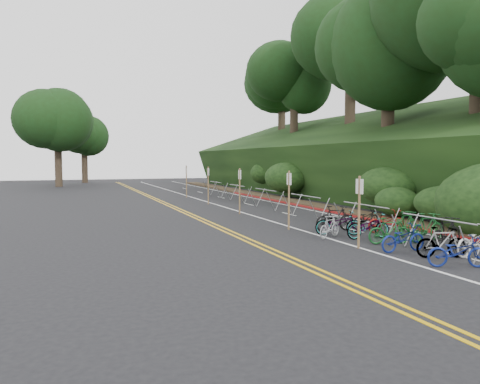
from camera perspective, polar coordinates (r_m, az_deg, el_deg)
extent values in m
plane|color=black|center=(15.46, 12.25, -7.20)|extent=(120.00, 120.00, 0.00)
cube|color=gold|center=(23.73, -5.44, -3.22)|extent=(0.12, 80.00, 0.01)
cube|color=gold|center=(23.81, -4.75, -3.19)|extent=(0.12, 80.00, 0.01)
cube|color=silver|center=(24.72, 1.63, -2.91)|extent=(0.12, 80.00, 0.01)
cube|color=silver|center=(26.58, 10.07, -2.48)|extent=(0.12, 80.00, 0.01)
cube|color=silver|center=(15.89, 25.78, -7.19)|extent=(0.10, 1.60, 0.01)
cube|color=silver|center=(20.43, 13.53, -4.48)|extent=(0.10, 1.60, 0.01)
cube|color=silver|center=(25.58, 6.00, -2.70)|extent=(0.10, 1.60, 0.01)
cube|color=silver|center=(31.04, 1.07, -1.50)|extent=(0.10, 1.60, 0.01)
cube|color=silver|center=(36.67, -2.36, -0.65)|extent=(0.10, 1.60, 0.01)
cube|color=silver|center=(42.40, -4.87, -0.04)|extent=(0.10, 1.60, 0.01)
cube|color=silver|center=(48.19, -6.79, 0.44)|extent=(0.10, 1.60, 0.01)
cube|color=maroon|center=(28.54, 8.90, -1.93)|extent=(0.25, 28.00, 0.10)
cube|color=black|center=(40.98, 11.62, 3.67)|extent=(12.32, 44.00, 9.11)
cube|color=#382819|center=(37.81, 2.40, -0.40)|extent=(1.40, 44.00, 0.16)
ellipsoid|color=#284C19|center=(22.12, 23.89, -1.37)|extent=(2.00, 2.80, 1.60)
ellipsoid|color=#284C19|center=(26.37, 17.58, 0.71)|extent=(2.60, 3.64, 2.08)
ellipsoid|color=#284C19|center=(31.93, 12.66, 2.13)|extent=(2.20, 3.08, 1.76)
ellipsoid|color=#284C19|center=(36.48, 5.65, 1.75)|extent=(3.00, 4.20, 2.40)
ellipsoid|color=#284C19|center=(42.22, 2.93, 2.30)|extent=(2.40, 3.36, 1.92)
ellipsoid|color=#284C19|center=(46.39, 2.45, 3.30)|extent=(2.80, 3.92, 2.24)
ellipsoid|color=#284C19|center=(24.23, 18.59, -1.13)|extent=(1.80, 2.52, 1.44)
ellipsoid|color=#284C19|center=(35.74, 10.25, 3.33)|extent=(3.20, 4.48, 2.56)
cylinder|color=#2D2319|center=(27.72, 27.00, 9.62)|extent=(0.83, 0.83, 6.19)
cylinder|color=#2D2319|center=(31.43, 17.55, 8.24)|extent=(0.81, 0.81, 5.81)
ellipsoid|color=black|center=(32.29, 17.76, 17.81)|extent=(8.26, 8.26, 7.85)
cylinder|color=#2D2319|center=(39.45, 13.26, 9.00)|extent=(0.85, 0.85, 6.58)
ellipsoid|color=black|center=(40.46, 13.40, 17.68)|extent=(9.46, 9.46, 8.99)
cylinder|color=#2D2319|center=(45.78, 6.58, 7.15)|extent=(0.79, 0.79, 5.42)
ellipsoid|color=black|center=(46.31, 6.63, 13.18)|extent=(7.23, 7.23, 6.87)
cylinder|color=#2D2319|center=(54.12, 5.10, 7.82)|extent=(0.83, 0.83, 6.19)
ellipsoid|color=black|center=(54.79, 5.13, 13.76)|extent=(8.60, 8.60, 8.17)
cylinder|color=#2D2319|center=(54.76, -21.26, 3.25)|extent=(0.77, 0.77, 5.03)
ellipsoid|color=black|center=(54.91, -21.38, 8.03)|extent=(6.88, 6.88, 6.54)
cylinder|color=#2D2319|center=(62.79, -18.41, 3.20)|extent=(0.75, 0.75, 4.65)
ellipsoid|color=black|center=(62.88, -18.49, 6.96)|extent=(6.02, 6.02, 5.72)
cylinder|color=gray|center=(15.67, 22.86, -3.00)|extent=(0.05, 3.05, 0.05)
cylinder|color=gray|center=(14.56, 25.85, -5.89)|extent=(0.58, 0.04, 1.14)
cylinder|color=gray|center=(16.63, 18.73, -4.51)|extent=(0.58, 0.04, 1.14)
cylinder|color=gray|center=(16.98, 20.20, -4.37)|extent=(0.58, 0.04, 1.14)
cylinder|color=gray|center=(19.42, 14.98, -1.53)|extent=(0.05, 3.00, 0.05)
cylinder|color=gray|center=(18.20, 16.79, -3.76)|extent=(0.58, 0.04, 1.13)
cylinder|color=gray|center=(18.54, 18.17, -3.64)|extent=(0.58, 0.04, 1.13)
cylinder|color=gray|center=(20.48, 12.04, -2.82)|extent=(0.58, 0.04, 1.13)
cylinder|color=gray|center=(20.78, 13.35, -2.75)|extent=(0.58, 0.04, 1.13)
cylinder|color=gray|center=(23.66, 7.96, -0.47)|extent=(0.05, 3.00, 0.05)
cylinder|color=gray|center=(22.35, 9.02, -2.22)|extent=(0.58, 0.04, 1.13)
cylinder|color=gray|center=(22.63, 10.25, -2.16)|extent=(0.58, 0.04, 1.13)
cylinder|color=gray|center=(24.82, 5.84, -1.58)|extent=(0.58, 0.04, 1.13)
cylinder|color=gray|center=(25.07, 6.99, -1.53)|extent=(0.58, 0.04, 1.13)
cylinder|color=gray|center=(28.14, 3.12, 0.27)|extent=(0.05, 3.00, 0.05)
cylinder|color=gray|center=(26.80, 3.76, -1.15)|extent=(0.58, 0.04, 1.13)
cylinder|color=gray|center=(27.03, 4.85, -1.11)|extent=(0.58, 0.04, 1.13)
cylinder|color=gray|center=(29.37, 1.53, -0.69)|extent=(0.58, 0.04, 1.13)
cylinder|color=gray|center=(29.58, 2.53, -0.66)|extent=(0.58, 0.04, 1.13)
cylinder|color=gray|center=(32.78, -0.37, 0.81)|extent=(0.05, 3.00, 0.05)
cylinder|color=gray|center=(31.41, 0.03, -0.39)|extent=(0.58, 0.04, 1.13)
cylinder|color=gray|center=(31.61, 0.98, -0.36)|extent=(0.58, 0.04, 1.13)
cylinder|color=gray|center=(34.04, -1.62, -0.05)|extent=(0.58, 0.04, 1.13)
cylinder|color=gray|center=(34.23, -0.73, -0.02)|extent=(0.58, 0.04, 1.13)
cylinder|color=gray|center=(37.51, -2.98, 1.20)|extent=(0.05, 3.00, 0.05)
cylinder|color=gray|center=(36.13, -2.74, 0.18)|extent=(0.58, 0.04, 1.13)
cylinder|color=gray|center=(36.30, -1.90, 0.20)|extent=(0.58, 0.04, 1.13)
cylinder|color=gray|center=(38.80, -4.00, 0.44)|extent=(0.58, 0.04, 1.13)
cylinder|color=gray|center=(38.96, -3.21, 0.46)|extent=(0.58, 0.04, 1.13)
cylinder|color=brown|center=(16.08, 14.30, -2.42)|extent=(0.08, 0.08, 2.43)
cube|color=silver|center=(16.00, 14.36, 0.66)|extent=(0.02, 0.40, 0.50)
cylinder|color=brown|center=(19.89, 5.98, -1.00)|extent=(0.08, 0.08, 2.50)
cube|color=silver|center=(19.83, 6.00, 1.59)|extent=(0.02, 0.40, 0.50)
cylinder|color=brown|center=(25.39, -0.04, 0.10)|extent=(0.08, 0.08, 2.50)
cube|color=silver|center=(25.35, -0.04, 2.13)|extent=(0.02, 0.40, 0.50)
cylinder|color=brown|center=(31.08, -3.90, 0.80)|extent=(0.08, 0.08, 2.50)
cube|color=silver|center=(31.04, -3.90, 2.46)|extent=(0.02, 0.40, 0.50)
cylinder|color=brown|center=(36.86, -6.55, 1.29)|extent=(0.08, 0.08, 2.50)
cube|color=silver|center=(36.83, -6.56, 2.69)|extent=(0.02, 0.40, 0.50)
imported|color=#9E9EA3|center=(18.03, 10.87, -4.20)|extent=(1.05, 1.44, 0.86)
imported|color=navy|center=(14.31, 25.00, -6.60)|extent=(1.16, 1.76, 0.87)
imported|color=slate|center=(15.44, 23.37, -5.66)|extent=(0.88, 1.64, 0.95)
imported|color=beige|center=(16.17, 26.87, -5.33)|extent=(0.88, 1.89, 0.95)
imported|color=navy|center=(15.99, 19.25, -5.33)|extent=(0.66, 1.73, 0.90)
imported|color=black|center=(17.07, 23.86, -4.55)|extent=(1.02, 1.87, 1.08)
imported|color=#144C1E|center=(17.26, 17.77, -4.53)|extent=(0.75, 1.63, 0.95)
imported|color=#144C1E|center=(18.16, 21.83, -4.02)|extent=(0.80, 1.84, 1.07)
imported|color=slate|center=(18.23, 15.34, -4.04)|extent=(0.69, 1.82, 0.95)
imported|color=#144C1E|center=(19.28, 19.57, -3.63)|extent=(1.03, 1.70, 0.99)
imported|color=slate|center=(18.76, 11.93, -3.73)|extent=(1.22, 1.94, 0.96)
imported|color=maroon|center=(20.01, 17.42, -3.42)|extent=(0.67, 1.76, 0.91)
imported|color=black|center=(19.76, 11.51, -3.17)|extent=(0.55, 1.80, 1.07)
imported|color=black|center=(20.71, 15.11, -3.14)|extent=(1.12, 1.83, 0.91)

